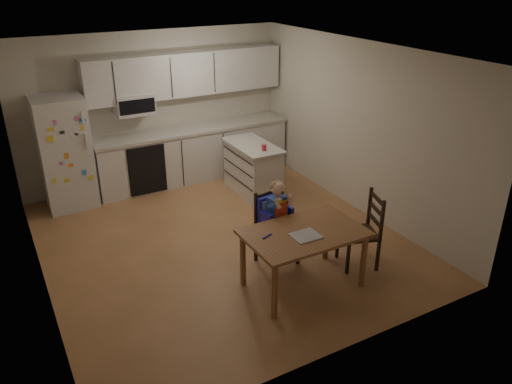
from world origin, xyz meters
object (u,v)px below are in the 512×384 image
Objects in this scene: chair_booster at (275,214)px; dining_table at (304,239)px; kitchen_island at (253,169)px; chair_side at (367,225)px; refrigerator at (65,153)px; red_cup at (264,148)px.

dining_table is at bearing -97.46° from chair_booster.
kitchen_island is 2.57m from chair_side.
kitchen_island is at bearing 60.72° from chair_booster.
chair_side is (0.94, 0.02, -0.08)m from dining_table.
kitchen_island reaches higher than dining_table.
dining_table is at bearing -106.33° from kitchen_island.
dining_table is at bearing -61.60° from refrigerator.
chair_side is (2.87, -3.54, -0.31)m from refrigerator.
refrigerator is at bearing 118.40° from dining_table.
kitchen_island is at bearing 73.67° from dining_table.
refrigerator reaches higher than chair_booster.
kitchen_island is at bearing 92.96° from red_cup.
chair_booster is at bearing -56.91° from refrigerator.
chair_booster reaches higher than kitchen_island.
dining_table is at bearing -108.98° from red_cup.
red_cup is 0.10× the size of chair_side.
chair_side is (0.17, -2.23, -0.34)m from red_cup.
kitchen_island is 1.18× the size of chair_side.
red_cup is 0.07× the size of dining_table.
kitchen_island is at bearing -157.14° from chair_side.
refrigerator is at bearing 115.02° from chair_booster.
chair_side is at bearing -85.73° from red_cup.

